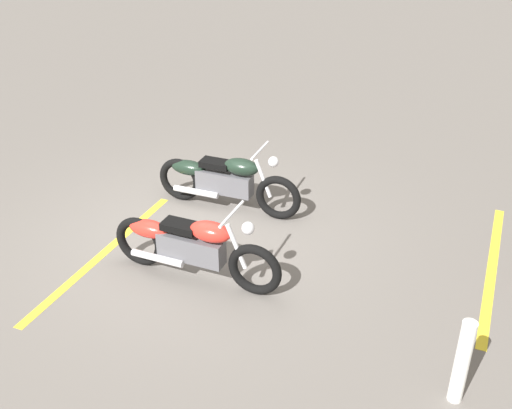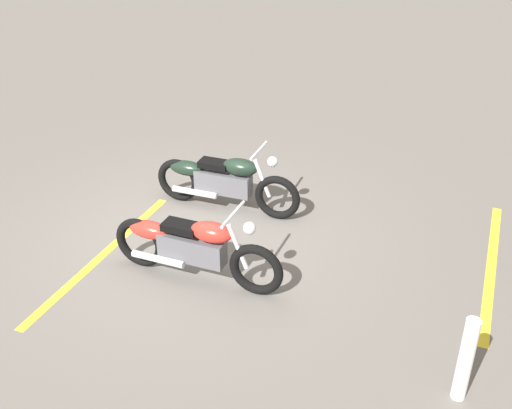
# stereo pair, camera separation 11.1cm
# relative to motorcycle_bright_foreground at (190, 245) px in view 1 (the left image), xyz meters

# --- Properties ---
(ground_plane) EXTENTS (60.00, 60.00, 0.00)m
(ground_plane) POSITION_rel_motorcycle_bright_foreground_xyz_m (-0.36, 0.87, -0.46)
(ground_plane) COLOR #66605B
(motorcycle_bright_foreground) EXTENTS (2.23, 0.62, 1.04)m
(motorcycle_bright_foreground) POSITION_rel_motorcycle_bright_foreground_xyz_m (0.00, 0.00, 0.00)
(motorcycle_bright_foreground) COLOR black
(motorcycle_bright_foreground) RESTS_ON ground
(motorcycle_dark_foreground) EXTENTS (2.23, 0.62, 1.04)m
(motorcycle_dark_foreground) POSITION_rel_motorcycle_bright_foreground_xyz_m (-0.21, 1.75, 0.00)
(motorcycle_dark_foreground) COLOR black
(motorcycle_dark_foreground) RESTS_ON ground
(bollard_post) EXTENTS (0.14, 0.14, 0.93)m
(bollard_post) POSITION_rel_motorcycle_bright_foreground_xyz_m (3.14, -1.07, 0.00)
(bollard_post) COLOR white
(bollard_post) RESTS_ON ground
(parking_stripe_near) EXTENTS (0.41, 3.20, 0.01)m
(parking_stripe_near) POSITION_rel_motorcycle_bright_foreground_xyz_m (-1.31, 0.12, -0.46)
(parking_stripe_near) COLOR yellow
(parking_stripe_near) RESTS_ON ground
(parking_stripe_mid) EXTENTS (0.41, 3.20, 0.01)m
(parking_stripe_mid) POSITION_rel_motorcycle_bright_foreground_xyz_m (3.54, 1.29, -0.46)
(parking_stripe_mid) COLOR yellow
(parking_stripe_mid) RESTS_ON ground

